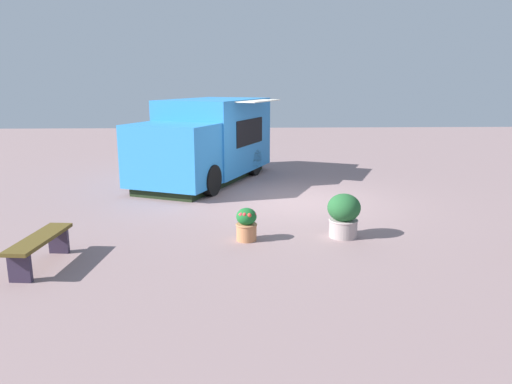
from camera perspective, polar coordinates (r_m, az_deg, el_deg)
The scene contains 5 objects.
ground_plane at distance 12.17m, azimuth 4.38°, elevation -1.02°, with size 40.00×40.00×0.00m, color gray.
food_truck at distance 14.57m, azimuth -5.89°, elevation 5.85°, with size 4.41×5.76×2.41m.
planter_flowering_near at distance 9.35m, azimuth 10.35°, elevation -2.62°, with size 0.63×0.63×0.85m.
planter_flowering_far at distance 9.04m, azimuth -1.14°, elevation -3.81°, with size 0.41×0.41×0.63m.
plaza_bench at distance 8.50m, azimuth -24.23°, elevation -5.68°, with size 0.55×1.61×0.50m.
Camera 1 is at (-1.38, -11.73, 2.91)m, focal length 33.77 mm.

